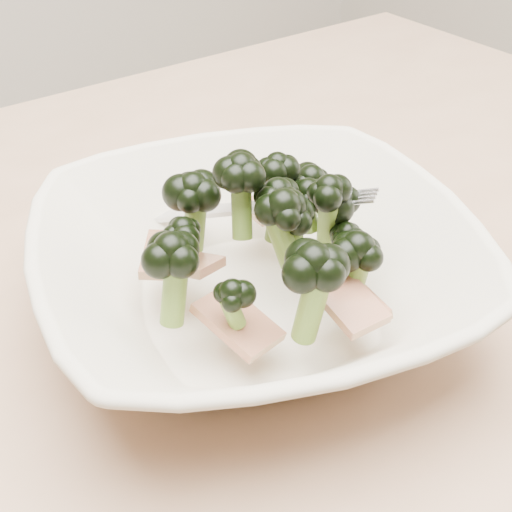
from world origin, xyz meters
name	(u,v)px	position (x,y,z in m)	size (l,w,h in m)	color
dining_table	(215,348)	(0.00, 0.00, 0.65)	(1.20, 0.80, 0.75)	tan
broccoli_dish	(258,265)	(-0.01, -0.08, 0.79)	(0.39, 0.39, 0.13)	beige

